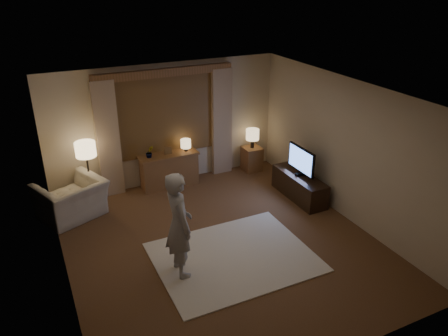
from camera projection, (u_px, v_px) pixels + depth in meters
room at (209, 162)px, 7.33m from camera, size 5.04×5.54×2.64m
rug at (234, 257)px, 7.13m from camera, size 2.50×2.00×0.02m
sideboard at (169, 171)px, 9.35m from camera, size 1.20×0.40×0.70m
picture_frame at (168, 151)px, 9.17m from camera, size 0.16×0.02×0.20m
plant at (150, 152)px, 8.99m from camera, size 0.16×0.13×0.30m
table_lamp_sideboard at (186, 144)px, 9.28m from camera, size 0.22×0.22×0.30m
floor_lamp at (86, 153)px, 8.27m from camera, size 0.39×0.39×1.33m
armchair at (72, 200)px, 8.15m from camera, size 1.42×1.34×0.73m
side_table at (252, 159)px, 10.13m from camera, size 0.40×0.40×0.56m
table_lamp_side at (252, 135)px, 9.88m from camera, size 0.30×0.30×0.44m
tv_stand at (299, 186)px, 8.91m from camera, size 0.45×1.40×0.50m
tv at (301, 160)px, 8.67m from camera, size 0.20×0.82×0.60m
person at (179, 225)px, 6.43m from camera, size 0.40×0.61×1.68m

